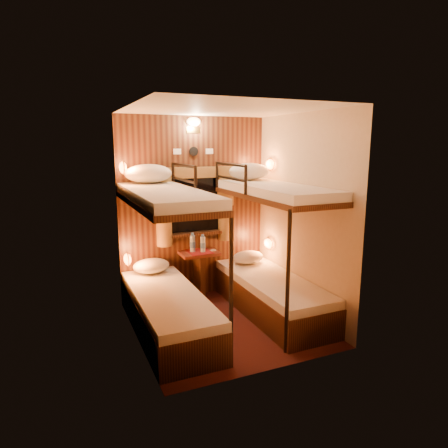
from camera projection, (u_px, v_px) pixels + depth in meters
name	position (u px, v px, depth m)	size (l,w,h in m)	color
floor	(225.00, 324.00, 4.62)	(2.10, 2.10, 0.00)	#390F10
ceiling	(225.00, 109.00, 4.15)	(2.10, 2.10, 0.00)	silver
wall_back	(194.00, 208.00, 5.33)	(2.40, 2.40, 0.00)	#C6B293
wall_front	(274.00, 243.00, 3.44)	(2.40, 2.40, 0.00)	#C6B293
wall_left	(133.00, 230.00, 3.99)	(2.40, 2.40, 0.00)	#C6B293
wall_right	(301.00, 216.00, 4.77)	(2.40, 2.40, 0.00)	#C6B293
back_panel	(194.00, 208.00, 5.31)	(2.00, 0.03, 2.40)	black
bunk_left	(168.00, 284.00, 4.32)	(0.72, 1.90, 1.82)	black
bunk_right	(272.00, 269.00, 4.82)	(0.72, 1.90, 1.82)	black
window	(195.00, 210.00, 5.29)	(1.00, 0.12, 0.79)	black
curtains	(195.00, 204.00, 5.24)	(1.10, 0.22, 1.00)	brown
back_fixtures	(194.00, 128.00, 5.08)	(0.54, 0.09, 0.48)	black
reading_lamps	(203.00, 209.00, 5.00)	(2.00, 0.20, 1.25)	orange
table	(199.00, 269.00, 5.30)	(0.50, 0.34, 0.66)	#581E14
bottle_left	(193.00, 244.00, 5.23)	(0.07, 0.07, 0.26)	#99BFE5
bottle_right	(203.00, 244.00, 5.22)	(0.07, 0.07, 0.24)	#99BFE5
sachet_a	(213.00, 251.00, 5.30)	(0.07, 0.05, 0.01)	silver
sachet_b	(213.00, 250.00, 5.33)	(0.08, 0.06, 0.01)	silver
pillow_lower_left	(151.00, 266.00, 4.99)	(0.46, 0.33, 0.18)	silver
pillow_lower_right	(248.00, 257.00, 5.40)	(0.43, 0.31, 0.17)	silver
pillow_upper_left	(148.00, 174.00, 4.74)	(0.56, 0.40, 0.22)	silver
pillow_upper_right	(249.00, 171.00, 5.18)	(0.55, 0.39, 0.21)	silver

